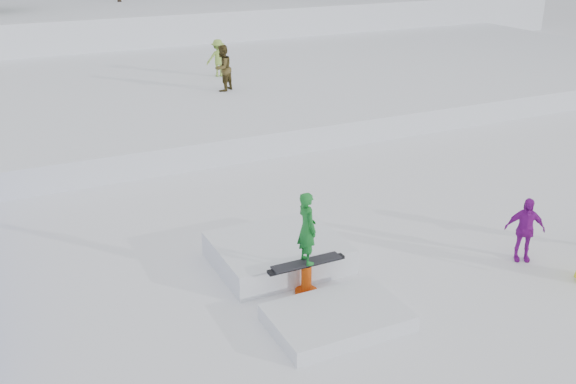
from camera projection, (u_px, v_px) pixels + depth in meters
name	position (u px, v px, depth m)	size (l,w,h in m)	color
ground	(309.00, 281.00, 12.89)	(120.00, 120.00, 0.00)	white
snow_berm	(72.00, 26.00, 37.38)	(60.00, 14.00, 2.40)	white
snow_midrise	(127.00, 91.00, 26.04)	(50.00, 18.00, 0.80)	white
walker_olive	(223.00, 68.00, 24.12)	(0.84, 0.65, 1.73)	#483C19
walker_ygreen	(218.00, 58.00, 26.52)	(0.98, 0.56, 1.52)	#8FB944
spectator_purple	(525.00, 229.00, 13.46)	(0.83, 0.35, 1.42)	#8F149D
jib_rail_feature	(293.00, 266.00, 12.83)	(2.60, 4.40, 2.11)	white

